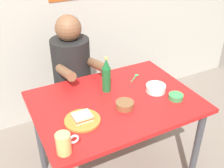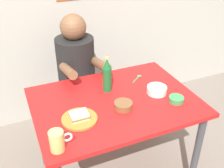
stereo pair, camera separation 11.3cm
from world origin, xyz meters
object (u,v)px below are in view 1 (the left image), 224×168
(dining_table, at_px, (115,111))
(beer_mug, at_px, (64,143))
(stool, at_px, (75,103))
(rice_bowl_white, at_px, (156,88))
(plate_orange, at_px, (82,120))
(sandwich, at_px, (82,117))
(person_seated, at_px, (72,63))
(beer_bottle, at_px, (106,76))

(dining_table, distance_m, beer_mug, 0.57)
(stool, relative_size, rice_bowl_white, 3.21)
(dining_table, xyz_separation_m, stool, (-0.09, 0.63, -0.30))
(plate_orange, height_order, rice_bowl_white, rice_bowl_white)
(dining_table, relative_size, plate_orange, 5.00)
(sandwich, bearing_deg, person_seated, 74.86)
(stool, xyz_separation_m, beer_bottle, (0.09, -0.49, 0.51))
(dining_table, xyz_separation_m, beer_mug, (-0.46, -0.31, 0.15))
(plate_orange, xyz_separation_m, sandwich, (0.00, 0.00, 0.02))
(sandwich, bearing_deg, dining_table, 21.16)
(stool, xyz_separation_m, beer_mug, (-0.38, -0.94, 0.45))
(plate_orange, bearing_deg, beer_mug, -132.35)
(beer_mug, xyz_separation_m, rice_bowl_white, (0.77, 0.27, -0.03))
(stool, bearing_deg, sandwich, -104.92)
(beer_mug, bearing_deg, stool, 68.15)
(person_seated, height_order, rice_bowl_white, person_seated)
(person_seated, distance_m, plate_orange, 0.76)
(dining_table, distance_m, beer_bottle, 0.25)
(sandwich, height_order, beer_mug, beer_mug)
(rice_bowl_white, bearing_deg, stool, 120.72)
(plate_orange, height_order, beer_bottle, beer_bottle)
(dining_table, bearing_deg, plate_orange, -158.84)
(person_seated, xyz_separation_m, beer_bottle, (0.09, -0.48, 0.09))
(beer_mug, relative_size, rice_bowl_white, 0.90)
(sandwich, relative_size, beer_mug, 0.87)
(plate_orange, xyz_separation_m, beer_bottle, (0.29, 0.25, 0.11))
(beer_mug, xyz_separation_m, beer_bottle, (0.46, 0.44, 0.06))
(dining_table, height_order, plate_orange, plate_orange)
(beer_mug, height_order, rice_bowl_white, beer_mug)
(stool, height_order, person_seated, person_seated)
(person_seated, bearing_deg, sandwich, -105.14)
(person_seated, distance_m, beer_bottle, 0.50)
(beer_bottle, bearing_deg, person_seated, 100.32)
(dining_table, bearing_deg, person_seated, 98.03)
(beer_bottle, bearing_deg, dining_table, -90.25)
(beer_mug, bearing_deg, dining_table, 33.43)
(beer_mug, bearing_deg, plate_orange, 47.65)
(person_seated, height_order, beer_bottle, person_seated)
(rice_bowl_white, bearing_deg, sandwich, -172.64)
(sandwich, xyz_separation_m, rice_bowl_white, (0.59, 0.08, -0.00))
(dining_table, bearing_deg, sandwich, -158.84)
(person_seated, xyz_separation_m, plate_orange, (-0.20, -0.73, -0.02))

